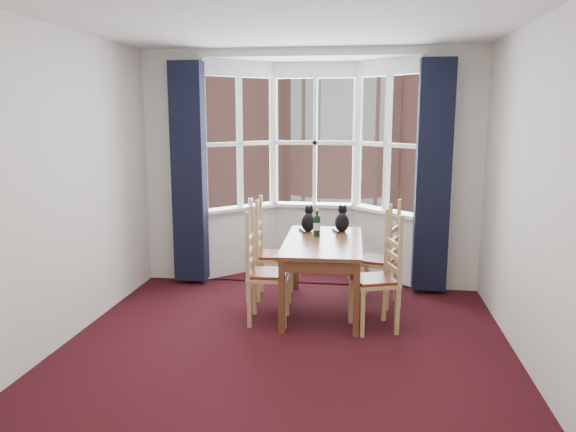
% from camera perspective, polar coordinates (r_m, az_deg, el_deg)
% --- Properties ---
extents(floor, '(4.50, 4.50, 0.00)m').
position_cam_1_polar(floor, '(4.88, -0.72, -14.51)').
color(floor, black).
rests_on(floor, ground).
extents(ceiling, '(4.50, 4.50, 0.00)m').
position_cam_1_polar(ceiling, '(4.49, -0.80, 19.96)').
color(ceiling, white).
rests_on(ceiling, floor).
extents(wall_left, '(0.00, 4.50, 4.50)m').
position_cam_1_polar(wall_left, '(5.17, -23.28, 2.27)').
color(wall_left, silver).
rests_on(wall_left, floor).
extents(wall_right, '(0.00, 4.50, 4.50)m').
position_cam_1_polar(wall_right, '(4.62, 24.59, 1.31)').
color(wall_right, silver).
rests_on(wall_right, floor).
extents(wall_near, '(4.00, 0.00, 4.00)m').
position_cam_1_polar(wall_near, '(2.32, -9.20, -6.09)').
color(wall_near, silver).
rests_on(wall_near, floor).
extents(wall_back_pier_left, '(0.70, 0.12, 2.80)m').
position_cam_1_polar(wall_back_pier_left, '(7.05, -11.36, 4.86)').
color(wall_back_pier_left, silver).
rests_on(wall_back_pier_left, floor).
extents(wall_back_pier_right, '(0.70, 0.12, 2.80)m').
position_cam_1_polar(wall_back_pier_right, '(6.73, 16.32, 4.39)').
color(wall_back_pier_right, silver).
rests_on(wall_back_pier_right, floor).
extents(bay_window, '(2.76, 0.94, 2.80)m').
position_cam_1_polar(bay_window, '(7.19, 2.56, 5.15)').
color(bay_window, white).
rests_on(bay_window, floor).
extents(curtain_left, '(0.38, 0.22, 2.60)m').
position_cam_1_polar(curtain_left, '(6.81, -10.01, 4.29)').
color(curtain_left, black).
rests_on(curtain_left, floor).
extents(curtain_right, '(0.38, 0.22, 2.60)m').
position_cam_1_polar(curtain_right, '(6.53, 14.52, 3.86)').
color(curtain_right, black).
rests_on(curtain_right, floor).
extents(dining_table, '(0.84, 1.51, 0.75)m').
position_cam_1_polar(dining_table, '(5.87, 3.58, -3.31)').
color(dining_table, brown).
rests_on(dining_table, floor).
extents(chair_left_near, '(0.42, 0.44, 0.92)m').
position_cam_1_polar(chair_left_near, '(5.60, -2.91, -6.04)').
color(chair_left_near, tan).
rests_on(chair_left_near, floor).
extents(chair_left_far, '(0.43, 0.45, 0.92)m').
position_cam_1_polar(chair_left_far, '(6.31, -2.14, -4.15)').
color(chair_left_far, tan).
rests_on(chair_left_far, floor).
extents(chair_right_near, '(0.51, 0.52, 0.92)m').
position_cam_1_polar(chair_right_near, '(5.48, 9.65, -6.54)').
color(chair_right_near, tan).
rests_on(chair_right_near, floor).
extents(chair_right_far, '(0.51, 0.52, 0.92)m').
position_cam_1_polar(chair_right_far, '(6.16, 9.84, -4.65)').
color(chair_right_far, tan).
rests_on(chair_right_far, floor).
extents(cat_left, '(0.16, 0.22, 0.30)m').
position_cam_1_polar(cat_left, '(6.29, 2.08, -0.51)').
color(cat_left, black).
rests_on(cat_left, dining_table).
extents(cat_right, '(0.16, 0.23, 0.31)m').
position_cam_1_polar(cat_right, '(6.30, 5.51, -0.51)').
color(cat_right, black).
rests_on(cat_right, dining_table).
extents(wine_bottle, '(0.07, 0.07, 0.29)m').
position_cam_1_polar(wine_bottle, '(6.02, 2.96, -0.87)').
color(wine_bottle, black).
rests_on(wine_bottle, dining_table).
extents(candle_tall, '(0.06, 0.06, 0.11)m').
position_cam_1_polar(candle_tall, '(7.21, -3.82, 1.36)').
color(candle_tall, white).
rests_on(candle_tall, bay_window).
extents(candle_short, '(0.06, 0.06, 0.11)m').
position_cam_1_polar(candle_short, '(7.22, -2.83, 1.38)').
color(candle_short, white).
rests_on(candle_short, bay_window).
extents(street, '(80.00, 80.00, 0.00)m').
position_cam_1_polar(street, '(37.51, 6.71, -2.10)').
color(street, '#333335').
rests_on(street, ground).
extents(tenement_building, '(18.40, 7.80, 15.20)m').
position_cam_1_polar(tenement_building, '(18.40, 5.90, 8.90)').
color(tenement_building, '#975D4E').
rests_on(tenement_building, street).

